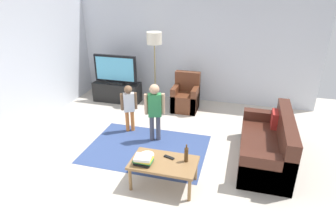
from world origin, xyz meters
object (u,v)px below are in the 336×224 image
(tv, at_px, (115,70))
(tv_remote, at_px, (169,157))
(tv_stand, at_px, (117,92))
(coffee_table, at_px, (164,164))
(book_stack, at_px, (143,160))
(plate, at_px, (147,155))
(bottle, at_px, (186,155))
(couch, at_px, (270,147))
(child_center, at_px, (155,108))
(armchair, at_px, (186,98))
(floor_lamp, at_px, (154,42))
(child_near_tv, at_px, (129,104))

(tv, bearing_deg, tv_remote, -52.52)
(tv_stand, height_order, coffee_table, tv_stand)
(coffee_table, relative_size, book_stack, 3.58)
(tv_remote, xyz_separation_m, plate, (-0.35, -0.02, -0.00))
(bottle, bearing_deg, tv, 130.59)
(tv, relative_size, couch, 0.61)
(tv, distance_m, book_stack, 3.58)
(child_center, relative_size, plate, 5.27)
(armchair, height_order, tv_remote, armchair)
(floor_lamp, xyz_separation_m, book_stack, (0.85, -3.22, -1.06))
(child_near_tv, bearing_deg, tv_stand, 122.94)
(floor_lamp, height_order, coffee_table, floor_lamp)
(child_center, xyz_separation_m, bottle, (0.87, -1.18, -0.16))
(child_center, distance_m, coffee_table, 1.43)
(tv_stand, relative_size, tv, 1.09)
(coffee_table, xyz_separation_m, book_stack, (-0.28, -0.12, 0.11))
(book_stack, height_order, tv_remote, book_stack)
(tv_remote, bearing_deg, tv, 145.88)
(armchair, relative_size, child_near_tv, 0.90)
(tv, relative_size, bottle, 3.83)
(coffee_table, relative_size, plate, 4.55)
(coffee_table, bearing_deg, book_stack, -156.29)
(child_center, bearing_deg, tv_stand, 132.97)
(child_center, relative_size, tv_remote, 6.82)
(book_stack, bearing_deg, coffee_table, 23.71)
(tv_remote, bearing_deg, couch, 50.94)
(tv_stand, bearing_deg, couch, -26.84)
(child_near_tv, bearing_deg, floor_lamp, 88.43)
(coffee_table, xyz_separation_m, tv_remote, (0.05, 0.12, 0.06))
(child_near_tv, bearing_deg, plate, -58.30)
(tv, xyz_separation_m, plate, (1.80, -2.83, -0.42))
(floor_lamp, relative_size, plate, 8.09)
(armchair, xyz_separation_m, floor_lamp, (-0.83, 0.19, 1.25))
(child_near_tv, xyz_separation_m, bottle, (1.49, -1.40, -0.06))
(armchair, relative_size, tv_remote, 5.29)
(floor_lamp, distance_m, coffee_table, 3.50)
(tv_stand, distance_m, book_stack, 3.58)
(tv_stand, relative_size, armchair, 1.33)
(child_near_tv, height_order, book_stack, child_near_tv)
(book_stack, relative_size, plate, 1.27)
(tv_stand, xyz_separation_m, couch, (3.68, -1.86, 0.05))
(tv_stand, relative_size, tv_remote, 7.06)
(floor_lamp, relative_size, coffee_table, 1.78)
(child_near_tv, height_order, plate, child_near_tv)
(child_center, bearing_deg, tv_remote, -62.73)
(book_stack, bearing_deg, tv_remote, 36.42)
(book_stack, xyz_separation_m, bottle, (0.60, 0.22, 0.06))
(plate, bearing_deg, bottle, 0.00)
(floor_lamp, xyz_separation_m, child_near_tv, (-0.04, -1.60, -0.94))
(armchair, bearing_deg, coffee_table, -84.31)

